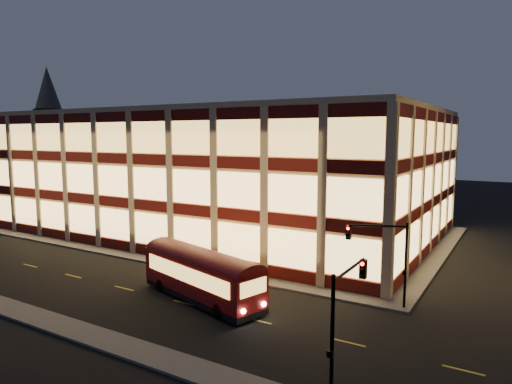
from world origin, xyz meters
The scene contains 10 objects.
ground centered at (0.00, 0.00, 0.00)m, with size 200.00×200.00×0.00m, color black.
sidewalk_office_south centered at (-3.00, 1.00, 0.07)m, with size 54.00×2.00×0.15m, color #514F4C.
sidewalk_office_east centered at (23.00, 17.00, 0.07)m, with size 2.00×30.00×0.15m, color #514F4C.
sidewalk_near centered at (0.00, -13.00, 0.07)m, with size 100.00×2.00×0.15m, color #514F4C.
office_building centered at (-2.91, 16.91, 7.25)m, with size 50.45×30.45×14.50m.
church_tower centered at (-70.00, 40.00, 9.00)m, with size 5.00×5.00×18.00m, color #2D2621.
church_spire centered at (-70.00, 40.00, 23.00)m, with size 6.00×6.00×10.00m, color #4C473F.
traffic_signal_far centered at (22.21, 0.24, 4.11)m, with size 3.79×1.87×6.00m.
traffic_signal_near centered at (23.50, -11.03, 4.13)m, with size 0.32×4.45×6.00m.
trolley_bus centered at (10.65, -4.85, 2.04)m, with size 11.21×5.63×3.69m.
Camera 1 is at (30.15, -29.86, 11.74)m, focal length 32.00 mm.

